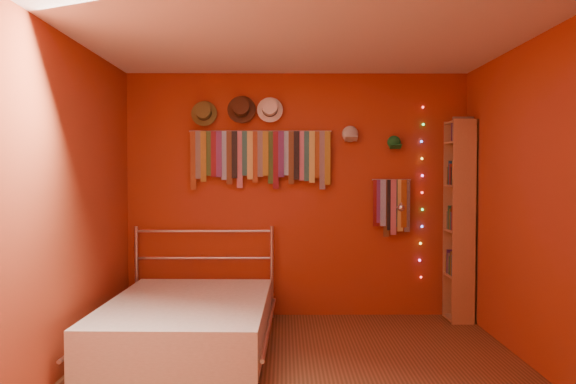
{
  "coord_description": "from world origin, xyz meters",
  "views": [
    {
      "loc": [
        -0.14,
        -4.04,
        1.48
      ],
      "look_at": [
        -0.1,
        0.9,
        1.31
      ],
      "focal_mm": 35.0,
      "sensor_mm": 36.0,
      "label": 1
    }
  ],
  "objects_px": {
    "bookshelf": "(464,219)",
    "bed": "(188,322)",
    "tie_rack": "(261,155)",
    "reading_lamp": "(401,208)"
  },
  "relations": [
    {
      "from": "reading_lamp",
      "to": "bed",
      "type": "distance_m",
      "value": 2.33
    },
    {
      "from": "tie_rack",
      "to": "bed",
      "type": "distance_m",
      "value": 1.86
    },
    {
      "from": "tie_rack",
      "to": "bookshelf",
      "type": "bearing_deg",
      "value": -4.36
    },
    {
      "from": "bookshelf",
      "to": "bed",
      "type": "relative_size",
      "value": 1.02
    },
    {
      "from": "tie_rack",
      "to": "bed",
      "type": "xyz_separation_m",
      "value": [
        -0.58,
        -1.02,
        -1.44
      ]
    },
    {
      "from": "bookshelf",
      "to": "bed",
      "type": "height_order",
      "value": "bookshelf"
    },
    {
      "from": "reading_lamp",
      "to": "bed",
      "type": "bearing_deg",
      "value": -156.92
    },
    {
      "from": "reading_lamp",
      "to": "bookshelf",
      "type": "bearing_deg",
      "value": 1.91
    },
    {
      "from": "tie_rack",
      "to": "bed",
      "type": "relative_size",
      "value": 0.74
    },
    {
      "from": "bed",
      "to": "bookshelf",
      "type": "bearing_deg",
      "value": 19.82
    }
  ]
}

